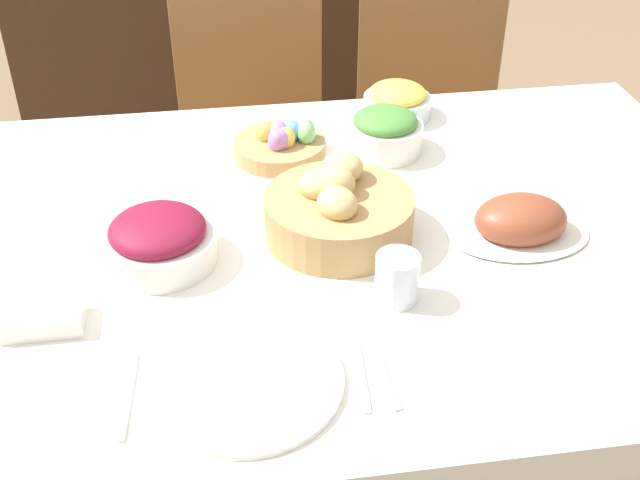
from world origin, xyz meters
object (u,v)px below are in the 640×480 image
object	(u,v)px
knife	(360,370)
butter_dish	(43,318)
bread_basket	(338,211)
pineapple_bowl	(397,101)
ham_platter	(520,222)
dinner_plate	(246,381)
chair_far_center	(260,137)
chair_far_right	(431,125)
beet_salad_bowl	(159,240)
spoon	(381,368)
fork	(129,395)
sideboard	(207,53)
egg_basket	(281,144)
drinking_cup	(397,278)
green_salad_bowl	(385,132)

from	to	relation	value
knife	butter_dish	distance (m)	0.49
bread_basket	pineapple_bowl	distance (m)	0.50
ham_platter	dinner_plate	size ratio (longest dim) A/B	0.92
chair_far_center	chair_far_right	size ratio (longest dim) A/B	1.00
beet_salad_bowl	spoon	size ratio (longest dim) A/B	1.16
ham_platter	fork	distance (m)	0.73
sideboard	bread_basket	xyz separation A→B (m)	(0.20, -1.71, 0.37)
ham_platter	pineapple_bowl	distance (m)	0.51
egg_basket	pineapple_bowl	bearing A→B (deg)	28.04
egg_basket	spoon	size ratio (longest dim) A/B	1.16
sideboard	butter_dish	bearing A→B (deg)	-98.49
sideboard	ham_platter	world-z (taller)	sideboard
bread_basket	spoon	xyz separation A→B (m)	(0.00, -0.35, -0.05)
sideboard	egg_basket	size ratio (longest dim) A/B	6.89
bread_basket	drinking_cup	xyz separation A→B (m)	(0.06, -0.19, -0.01)
beet_salad_bowl	knife	size ratio (longest dim) A/B	1.16
pineapple_bowl	ham_platter	bearing A→B (deg)	-77.92
ham_platter	drinking_cup	distance (m)	0.29
sideboard	knife	bearing A→B (deg)	-85.13
egg_basket	knife	size ratio (longest dim) A/B	1.16
sideboard	green_salad_bowl	distance (m)	1.51
dinner_plate	spoon	world-z (taller)	dinner_plate
spoon	chair_far_right	bearing A→B (deg)	66.64
fork	bread_basket	bearing A→B (deg)	49.13
sideboard	drinking_cup	size ratio (longest dim) A/B	16.14
chair_far_center	chair_far_right	world-z (taller)	same
ham_platter	pineapple_bowl	world-z (taller)	pineapple_bowl
chair_far_center	beet_salad_bowl	world-z (taller)	chair_far_center
sideboard	spoon	world-z (taller)	sideboard
beet_salad_bowl	chair_far_center	bearing A→B (deg)	75.50
sideboard	drinking_cup	bearing A→B (deg)	-82.15
fork	butter_dish	bearing A→B (deg)	132.64
dinner_plate	fork	xyz separation A→B (m)	(-0.16, 0.00, -0.00)
beet_salad_bowl	fork	bearing A→B (deg)	-97.38
bread_basket	egg_basket	xyz separation A→B (m)	(-0.07, 0.30, -0.02)
fork	butter_dish	world-z (taller)	butter_dish
drinking_cup	spoon	bearing A→B (deg)	-110.18
chair_far_center	spoon	xyz separation A→B (m)	(0.08, -1.22, 0.25)
drinking_cup	sideboard	bearing A→B (deg)	97.85
bread_basket	pineapple_bowl	world-z (taller)	bread_basket
pineapple_bowl	beet_salad_bowl	world-z (taller)	beet_salad_bowl
pineapple_bowl	fork	distance (m)	0.98
egg_basket	drinking_cup	xyz separation A→B (m)	(0.13, -0.49, 0.01)
beet_salad_bowl	dinner_plate	size ratio (longest dim) A/B	0.70
bread_basket	ham_platter	size ratio (longest dim) A/B	1.04
bread_basket	dinner_plate	world-z (taller)	bread_basket
pineapple_bowl	spoon	world-z (taller)	pineapple_bowl
spoon	egg_basket	bearing A→B (deg)	92.08
bread_basket	fork	world-z (taller)	bread_basket
chair_far_center	bread_basket	size ratio (longest dim) A/B	3.64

